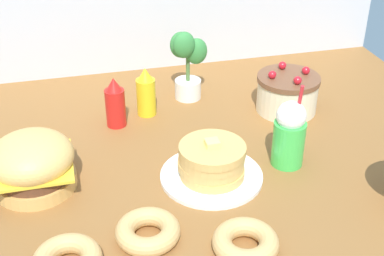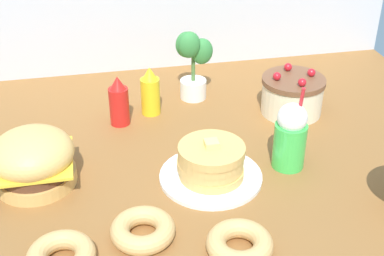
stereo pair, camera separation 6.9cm
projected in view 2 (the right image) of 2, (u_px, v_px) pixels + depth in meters
ground_plane at (199, 179)px, 1.95m from camera, size 2.44×2.01×0.02m
burger at (33, 160)px, 1.87m from camera, size 0.29×0.29×0.21m
pancake_stack at (211, 165)px, 1.91m from camera, size 0.37×0.37×0.16m
layer_cake at (292, 95)px, 2.32m from camera, size 0.27×0.27×0.20m
ketchup_bottle at (119, 102)px, 2.23m from camera, size 0.08×0.08×0.22m
mustard_bottle at (150, 92)px, 2.31m from camera, size 0.08×0.08×0.22m
cream_soda_cup at (290, 136)px, 1.95m from camera, size 0.12×0.12×0.33m
donut_pink_glaze at (61, 256)px, 1.56m from camera, size 0.20×0.20×0.06m
donut_chocolate at (143, 230)px, 1.65m from camera, size 0.20×0.20×0.06m
donut_vanilla at (240, 244)px, 1.60m from camera, size 0.20×0.20×0.06m
potted_plant at (193, 62)px, 2.39m from camera, size 0.16×0.12×0.34m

